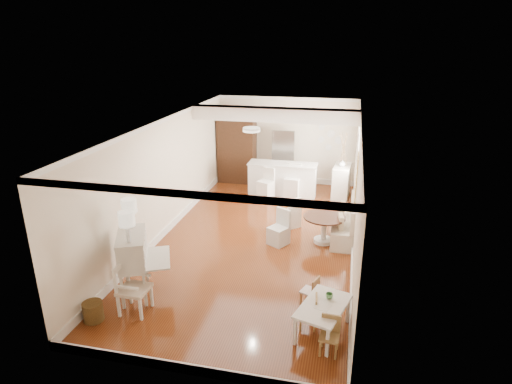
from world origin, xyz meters
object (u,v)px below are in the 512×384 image
at_px(dining_table, 324,229).
at_px(pantry_cabinet, 237,148).
at_px(slip_chair_far, 291,211).
at_px(breakfast_counter, 282,180).
at_px(sideboard, 341,182).
at_px(kids_chair_a, 308,311).
at_px(fridge, 294,159).
at_px(secretary_bureau, 134,265).
at_px(gustavian_armchair, 134,289).
at_px(kids_chair_b, 309,291).
at_px(kids_table, 323,319).
at_px(slip_chair_near, 278,227).
at_px(bar_stool_left, 266,185).
at_px(kids_chair_c, 329,336).
at_px(wicker_basket, 93,311).
at_px(bar_stool_right, 293,182).

bearing_deg(dining_table, pantry_cabinet, 128.36).
relative_size(slip_chair_far, breakfast_counter, 0.39).
bearing_deg(sideboard, kids_chair_a, -88.48).
xyz_separation_m(dining_table, fridge, (-1.27, 3.97, 0.57)).
relative_size(secretary_bureau, gustavian_armchair, 1.34).
distance_m(kids_chair_a, pantry_cabinet, 7.93).
height_order(kids_chair_a, kids_chair_b, kids_chair_a).
distance_m(kids_table, kids_chair_a, 0.27).
distance_m(slip_chair_near, bar_stool_left, 2.82).
height_order(gustavian_armchair, breakfast_counter, breakfast_counter).
bearing_deg(secretary_bureau, gustavian_armchair, -87.48).
relative_size(kids_table, kids_chair_b, 1.83).
distance_m(kids_chair_a, slip_chair_far, 4.07).
distance_m(kids_chair_c, pantry_cabinet, 8.59).
xyz_separation_m(secretary_bureau, fridge, (2.00, 6.92, 0.29)).
relative_size(wicker_basket, kids_chair_b, 0.59).
bearing_deg(wicker_basket, kids_chair_a, 9.82).
bearing_deg(wicker_basket, bar_stool_left, 74.58).
bearing_deg(breakfast_counter, secretary_bureau, -107.05).
bearing_deg(fridge, dining_table, -72.32).
xyz_separation_m(kids_chair_c, fridge, (-1.63, 7.75, 0.59)).
distance_m(breakfast_counter, bar_stool_left, 0.68).
relative_size(kids_chair_a, breakfast_counter, 0.29).
height_order(breakfast_counter, pantry_cabinet, pantry_cabinet).
distance_m(secretary_bureau, fridge, 7.21).
bearing_deg(kids_chair_c, fridge, 105.54).
bearing_deg(bar_stool_right, kids_chair_a, -72.63).
distance_m(kids_chair_a, kids_chair_b, 0.64).
bearing_deg(fridge, wicker_basket, -106.57).
xyz_separation_m(kids_chair_b, pantry_cabinet, (-3.10, 6.59, 0.86)).
distance_m(kids_chair_a, breakfast_counter, 6.32).
bearing_deg(kids_table, kids_chair_b, 111.54).
xyz_separation_m(gustavian_armchair, kids_table, (3.24, 0.13, -0.19)).
height_order(slip_chair_near, breakfast_counter, breakfast_counter).
bearing_deg(kids_chair_a, secretary_bureau, -99.48).
distance_m(kids_table, bar_stool_left, 6.09).
xyz_separation_m(secretary_bureau, gustavian_armchair, (0.26, -0.51, -0.15)).
bearing_deg(gustavian_armchair, kids_chair_b, -73.39).
height_order(secretary_bureau, bar_stool_right, secretary_bureau).
bearing_deg(dining_table, slip_chair_far, 139.73).
xyz_separation_m(bar_stool_left, fridge, (0.61, 1.59, 0.41)).
bearing_deg(kids_chair_b, slip_chair_far, -145.18).
xyz_separation_m(gustavian_armchair, kids_chair_c, (3.37, -0.33, -0.15)).
height_order(kids_chair_a, slip_chair_near, slip_chair_near).
bearing_deg(wicker_basket, bar_stool_right, 69.23).
height_order(kids_table, fridge, fridge).
distance_m(bar_stool_right, sideboard, 1.49).
height_order(bar_stool_right, pantry_cabinet, pantry_cabinet).
relative_size(breakfast_counter, sideboard, 1.99).
bearing_deg(kids_chair_b, dining_table, -160.41).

